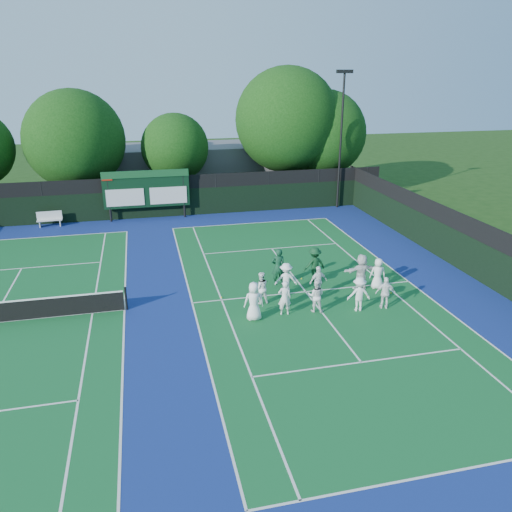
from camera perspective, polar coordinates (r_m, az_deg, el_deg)
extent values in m
plane|color=#17360E|center=(23.43, 6.47, -5.09)|extent=(120.00, 120.00, 0.00)
cube|color=navy|center=(23.18, -8.57, -5.47)|extent=(34.00, 32.00, 0.01)
cube|color=#115525|center=(24.28, 5.69, -4.08)|extent=(10.97, 23.77, 0.00)
cube|color=silver|center=(15.32, 21.09, -22.06)|extent=(10.97, 0.08, 0.00)
cube|color=silver|center=(35.02, -0.50, 3.78)|extent=(10.97, 0.08, 0.00)
cube|color=silver|center=(23.22, -7.30, -5.34)|extent=(0.08, 23.77, 0.00)
cube|color=silver|center=(26.46, 17.04, -2.79)|extent=(0.08, 23.77, 0.00)
cube|color=silver|center=(23.37, -3.95, -5.04)|extent=(0.08, 23.77, 0.00)
cube|color=silver|center=(25.82, 14.39, -3.10)|extent=(0.08, 23.77, 0.00)
cube|color=silver|center=(19.06, 11.94, -11.79)|extent=(8.23, 0.08, 0.00)
cube|color=silver|center=(29.96, 1.81, 0.85)|extent=(8.23, 0.08, 0.00)
cube|color=silver|center=(24.28, 5.69, -4.07)|extent=(0.08, 12.80, 0.00)
cube|color=silver|center=(34.88, -23.56, 1.96)|extent=(10.97, 0.08, 0.00)
cube|color=silver|center=(23.17, -14.80, -5.95)|extent=(0.08, 23.77, 0.00)
cube|color=silver|center=(23.28, -18.18, -6.19)|extent=(0.08, 23.77, 0.00)
cube|color=silver|center=(29.79, -25.21, -1.28)|extent=(8.23, 0.08, 0.00)
cube|color=black|center=(37.01, -10.74, 5.91)|extent=(34.00, 0.08, 2.00)
cube|color=black|center=(36.67, -10.89, 8.18)|extent=(34.00, 0.05, 1.00)
cube|color=black|center=(28.00, 23.50, -0.18)|extent=(0.08, 32.00, 2.00)
cube|color=black|center=(27.55, 23.94, 2.75)|extent=(0.05, 32.00, 1.00)
cylinder|color=black|center=(36.48, -16.46, 6.44)|extent=(0.16, 0.16, 3.50)
cylinder|color=black|center=(36.53, -8.26, 7.08)|extent=(0.16, 0.16, 3.50)
cube|color=black|center=(36.32, -12.41, 7.47)|extent=(6.00, 0.15, 2.60)
cube|color=#144921|center=(36.00, -12.54, 9.14)|extent=(6.00, 0.05, 0.50)
cube|color=silver|center=(36.35, -14.72, 6.48)|extent=(2.60, 0.04, 1.20)
cube|color=silver|center=(36.38, -9.98, 6.85)|extent=(2.60, 0.04, 1.20)
cube|color=#A71F0D|center=(36.09, -16.69, 8.63)|extent=(0.70, 0.04, 0.50)
cube|color=#5B5B60|center=(44.91, -6.21, 9.97)|extent=(18.00, 6.00, 4.00)
cylinder|color=black|center=(38.86, 9.65, 12.68)|extent=(0.16, 0.16, 10.00)
cube|color=black|center=(38.54, 10.11, 20.06)|extent=(1.20, 0.30, 0.25)
cylinder|color=black|center=(22.94, -14.64, -4.73)|extent=(0.10, 0.10, 1.10)
cube|color=silver|center=(36.98, -22.52, 3.81)|extent=(1.66, 0.52, 0.07)
cube|color=silver|center=(37.06, -22.55, 4.34)|extent=(1.64, 0.15, 0.55)
cube|color=silver|center=(37.16, -23.47, 3.37)|extent=(0.09, 0.39, 0.44)
cube|color=silver|center=(36.94, -21.47, 3.55)|extent=(0.09, 0.39, 0.44)
cylinder|color=black|center=(40.57, -19.34, 6.77)|extent=(0.44, 0.44, 2.54)
sphere|color=#0D340B|center=(39.90, -20.02, 12.36)|extent=(7.30, 7.30, 7.30)
sphere|color=#0D340B|center=(40.23, -18.98, 11.48)|extent=(5.11, 5.11, 5.11)
cylinder|color=black|center=(40.42, -8.99, 7.64)|extent=(0.44, 0.44, 2.56)
sphere|color=#0D340B|center=(39.85, -9.25, 12.16)|extent=(5.18, 5.18, 5.18)
sphere|color=#0D340B|center=(40.26, -8.37, 11.55)|extent=(3.63, 3.63, 3.63)
cylinder|color=black|center=(41.93, 3.43, 8.80)|extent=(0.44, 0.44, 3.25)
sphere|color=#0D340B|center=(41.24, 3.57, 15.25)|extent=(8.28, 8.28, 8.28)
sphere|color=#0D340B|center=(41.79, 4.24, 14.16)|extent=(5.80, 5.80, 5.80)
cylinder|color=black|center=(42.97, 7.46, 8.53)|extent=(0.44, 0.44, 2.65)
sphere|color=#0D340B|center=(42.35, 7.71, 13.73)|extent=(6.94, 6.94, 6.94)
sphere|color=#0D340B|center=(42.93, 8.29, 12.86)|extent=(4.86, 4.86, 4.86)
sphere|color=gold|center=(23.57, -3.97, -4.75)|extent=(0.07, 0.07, 0.07)
sphere|color=gold|center=(25.69, 5.22, -2.59)|extent=(0.07, 0.07, 0.07)
sphere|color=gold|center=(24.84, 15.18, -4.10)|extent=(0.07, 0.07, 0.07)
sphere|color=gold|center=(23.05, -0.23, -5.30)|extent=(0.07, 0.07, 0.07)
sphere|color=gold|center=(25.27, 1.17, -2.91)|extent=(0.07, 0.07, 0.07)
sphere|color=gold|center=(24.30, 12.54, -4.41)|extent=(0.07, 0.07, 0.07)
imported|color=white|center=(21.22, -0.25, -5.20)|extent=(0.89, 0.62, 1.72)
imported|color=white|center=(21.72, 3.29, -4.80)|extent=(0.62, 0.45, 1.59)
imported|color=white|center=(22.14, 6.88, -4.52)|extent=(0.91, 0.82, 1.52)
imported|color=white|center=(22.50, 11.69, -4.29)|extent=(1.10, 0.73, 1.59)
imported|color=white|center=(22.99, 14.58, -4.11)|extent=(0.95, 0.58, 1.50)
imported|color=white|center=(22.74, 0.54, -3.66)|extent=(0.77, 0.62, 1.52)
imported|color=white|center=(23.56, 3.45, -2.68)|extent=(1.14, 0.80, 1.62)
imported|color=white|center=(23.61, 7.13, -2.90)|extent=(0.94, 0.53, 1.52)
imported|color=silver|center=(24.68, 11.92, -1.78)|extent=(1.71, 0.69, 1.80)
imported|color=white|center=(24.97, 13.75, -1.97)|extent=(0.85, 0.66, 1.55)
imported|color=#103D25|center=(24.62, 2.54, -1.26)|extent=(0.74, 0.52, 1.90)
imported|color=#0F381C|center=(25.24, 6.69, -0.96)|extent=(1.25, 0.84, 1.79)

